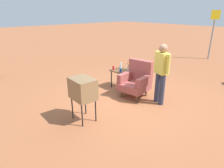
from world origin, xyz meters
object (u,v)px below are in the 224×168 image
Objects in this scene: armchair at (136,80)px; side_table at (121,73)px; person_standing at (161,71)px; soda_can_blue at (121,70)px; bottle_short_clear at (121,66)px; soda_can_red at (113,68)px; bottle_tall_amber at (129,65)px; tv_on_stand at (83,89)px; flower_vase at (129,66)px; road_sign at (213,32)px.

armchair is 0.81m from side_table.
person_standing is (0.77, 0.09, 0.44)m from armchair.
soda_can_blue is 0.41m from bottle_short_clear.
bottle_short_clear reaches higher than side_table.
soda_can_red is 0.41× the size of bottle_tall_amber.
tv_on_stand reaches higher than bottle_short_clear.
bottle_short_clear is (-1.07, 2.22, -0.09)m from tv_on_stand.
armchair is at bearing -15.19° from bottle_short_clear.
flower_vase is (0.21, 0.13, 0.23)m from side_table.
bottle_short_clear reaches higher than soda_can_blue.
soda_can_red reaches higher than side_table.
bottle_short_clear is 0.32m from bottle_tall_amber.
side_table is at bearing 169.90° from armchair.
soda_can_red is (-0.38, -6.48, -0.72)m from road_sign.
soda_can_blue is at bearing -174.79° from person_standing.
side_table is at bearing -124.10° from bottle_tall_amber.
bottle_short_clear is at bearing 140.36° from side_table.
side_table is 0.36× the size of person_standing.
soda_can_red is at bearing -133.00° from bottle_tall_amber.
armchair is at bearing -173.24° from person_standing.
side_table is at bearing 178.17° from person_standing.
armchair is at bearing 3.32° from soda_can_blue.
soda_can_blue is at bearing -90.18° from road_sign.
soda_can_red is at bearing -179.27° from armchair.
bottle_tall_amber is (-1.41, 0.28, -0.19)m from person_standing.
person_standing is at bearing 6.76° from armchair.
side_table is 1.99× the size of bottle_tall_amber.
armchair reaches higher than soda_can_blue.
armchair reaches higher than flower_vase.
tv_on_stand is at bearing -64.34° from bottle_short_clear.
person_standing is 1.72m from bottle_short_clear.
road_sign is at bearing 90.33° from flower_vase.
bottle_tall_amber is (-0.78, 2.34, -0.04)m from tv_on_stand.
soda_can_red is 1.00× the size of soda_can_blue.
person_standing is at bearing -1.83° from side_table.
road_sign is 6.55m from soda_can_blue.
flower_vase is (0.06, -0.10, -0.00)m from bottle_tall_amber.
armchair is at bearing -10.10° from side_table.
soda_can_red is at bearing 176.17° from soda_can_blue.
bottle_short_clear is 0.67× the size of bottle_tall_amber.
road_sign is (0.18, 6.33, 0.87)m from side_table.
road_sign is 9.21× the size of flower_vase.
bottle_short_clear is (-0.29, 0.29, 0.04)m from soda_can_blue.
bottle_tall_amber is 1.13× the size of flower_vase.
tv_on_stand reaches higher than soda_can_blue.
armchair reaches higher than side_table.
tv_on_stand is 2.36m from flower_vase.
armchair is 1.99m from tv_on_stand.
armchair reaches higher than bottle_tall_amber.
bottle_short_clear reaches higher than soda_can_red.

